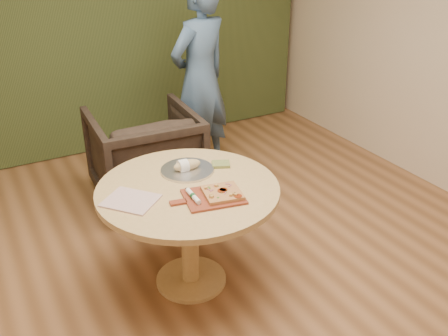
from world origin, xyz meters
name	(u,v)px	position (x,y,z in m)	size (l,w,h in m)	color
room_shell	(235,103)	(0.00, 0.00, 1.40)	(5.04, 6.04, 2.84)	#98633C
curtain	(87,16)	(0.00, 2.90, 1.40)	(4.80, 0.14, 2.78)	#2F3D1B
pedestal_table	(189,206)	(-0.12, 0.37, 0.61)	(1.16, 1.16, 0.75)	tan
pizza_paddle	(212,197)	(-0.05, 0.18, 0.76)	(0.47, 0.34, 0.01)	brown
flatbread_pizza	(222,193)	(0.01, 0.16, 0.78)	(0.26, 0.26, 0.04)	#B87F48
cutlery_roll	(193,196)	(-0.16, 0.21, 0.78)	(0.04, 0.20, 0.03)	white
newspaper	(131,201)	(-0.50, 0.38, 0.76)	(0.30, 0.25, 0.01)	white
serving_tray	(187,170)	(-0.03, 0.58, 0.76)	(0.36, 0.36, 0.02)	silver
bread_roll	(186,165)	(-0.04, 0.58, 0.79)	(0.19, 0.09, 0.09)	tan
green_packet	(221,164)	(0.20, 0.54, 0.76)	(0.12, 0.10, 0.02)	#56642D
armchair	(144,151)	(0.05, 1.65, 0.45)	(0.87, 0.82, 0.90)	black
person_standing	(200,79)	(0.73, 1.90, 0.92)	(0.67, 0.44, 1.85)	#415D80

